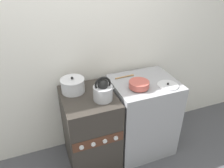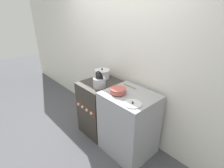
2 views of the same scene
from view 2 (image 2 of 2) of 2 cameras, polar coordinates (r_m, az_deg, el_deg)
ground_plane at (r=3.10m, az=-8.05°, el=-16.62°), size 12.00×12.00×0.00m
wall_back at (r=2.88m, az=1.99°, el=8.90°), size 7.00×0.06×2.50m
stove at (r=2.97m, az=-3.59°, el=-7.47°), size 0.54×0.65×0.90m
counter at (r=2.57m, az=5.51°, el=-12.74°), size 0.70×0.61×0.94m
kettle at (r=2.57m, az=-4.12°, el=0.95°), size 0.23×0.19×0.25m
cooking_pot at (r=2.90m, az=-3.24°, el=3.29°), size 0.25×0.25×0.17m
enamel_bowl at (r=2.31m, az=2.04°, el=-2.15°), size 0.21×0.21×0.08m
loose_pot_lid at (r=2.11m, az=6.75°, el=-6.40°), size 0.22×0.22×0.03m
wooden_spoon at (r=2.52m, az=6.13°, el=-0.85°), size 0.24×0.04×0.02m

